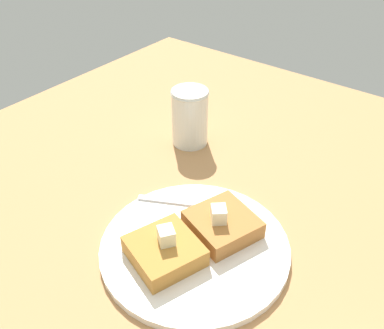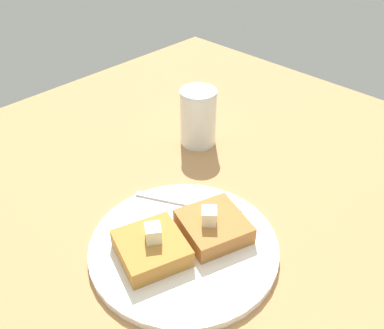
% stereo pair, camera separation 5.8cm
% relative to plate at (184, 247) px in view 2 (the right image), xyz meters
% --- Properties ---
extents(table_surface, '(1.06, 1.06, 0.02)m').
position_rel_plate_xyz_m(table_surface, '(-0.06, -0.02, -0.02)').
color(table_surface, '#B07E4E').
rests_on(table_surface, ground).
extents(plate, '(0.25, 0.25, 0.01)m').
position_rel_plate_xyz_m(plate, '(0.00, 0.00, 0.00)').
color(plate, white).
rests_on(plate, table_surface).
extents(toast_slice_left, '(0.10, 0.11, 0.03)m').
position_rel_plate_xyz_m(toast_slice_left, '(-0.04, 0.01, 0.02)').
color(toast_slice_left, '#A86B33').
rests_on(toast_slice_left, plate).
extents(toast_slice_middle, '(0.10, 0.11, 0.03)m').
position_rel_plate_xyz_m(toast_slice_middle, '(0.04, -0.01, 0.02)').
color(toast_slice_middle, '#B37832').
rests_on(toast_slice_middle, plate).
extents(butter_pat_primary, '(0.03, 0.03, 0.02)m').
position_rel_plate_xyz_m(butter_pat_primary, '(-0.03, 0.01, 0.04)').
color(butter_pat_primary, '#F0E9C3').
rests_on(butter_pat_primary, toast_slice_left).
extents(butter_pat_secondary, '(0.03, 0.03, 0.02)m').
position_rel_plate_xyz_m(butter_pat_secondary, '(0.04, -0.02, 0.04)').
color(butter_pat_secondary, '#EFF0C9').
rests_on(butter_pat_secondary, toast_slice_middle).
extents(fork, '(0.09, 0.15, 0.00)m').
position_rel_plate_xyz_m(fork, '(-0.06, -0.04, 0.01)').
color(fork, silver).
rests_on(fork, plate).
extents(syrup_jar, '(0.07, 0.07, 0.10)m').
position_rel_plate_xyz_m(syrup_jar, '(-0.20, -0.17, 0.04)').
color(syrup_jar, '#371A0A').
rests_on(syrup_jar, table_surface).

